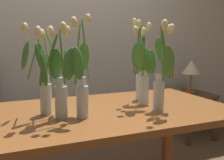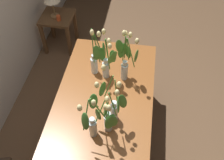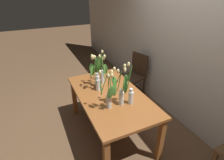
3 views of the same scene
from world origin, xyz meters
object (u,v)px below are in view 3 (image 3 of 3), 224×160
Objects in this scene: dining_table at (110,99)px; dining_chair at (136,73)px; tulip_vase_1 at (119,92)px; tulip_vase_0 at (98,79)px; tulip_vase_2 at (102,72)px; tulip_vase_3 at (109,94)px; tulip_vase_4 at (96,73)px; tulip_vase_5 at (129,90)px.

dining_chair is at bearing 130.73° from dining_table.
tulip_vase_1 is 1.51m from dining_chair.
dining_table is at bearing 31.13° from tulip_vase_0.
tulip_vase_0 is 1.10× the size of tulip_vase_2.
dining_table is 1.28m from dining_chair.
tulip_vase_3 is (0.04, -0.16, 0.05)m from tulip_vase_1.
tulip_vase_4 reaches higher than dining_chair.
tulip_vase_3 is at bearing -14.29° from tulip_vase_2.
tulip_vase_4 is 0.68m from tulip_vase_5.
dining_chair is (-1.10, 0.96, -0.40)m from tulip_vase_1.
tulip_vase_5 reaches higher than tulip_vase_2.
tulip_vase_3 is (0.31, -0.16, 0.32)m from dining_table.
dining_table is 0.46m from tulip_vase_4.
tulip_vase_2 reaches higher than tulip_vase_1.
tulip_vase_0 is at bearing -165.03° from tulip_vase_1.
tulip_vase_4 is at bearing -64.90° from dining_chair.
tulip_vase_3 reaches higher than tulip_vase_1.
tulip_vase_3 is 0.95× the size of tulip_vase_5.
tulip_vase_0 is at bearing 175.24° from tulip_vase_3.
tulip_vase_0 is at bearing -37.00° from tulip_vase_2.
dining_table is 0.47m from tulip_vase_3.
tulip_vase_0 is 0.62× the size of dining_chair.
tulip_vase_1 is (0.45, 0.12, -0.01)m from tulip_vase_0.
dining_chair is (-0.47, 0.95, -0.42)m from tulip_vase_2.
tulip_vase_3 is 1.66m from dining_chair.
tulip_vase_2 is 0.57× the size of dining_chair.
tulip_vase_4 is (0.03, -0.11, 0.01)m from tulip_vase_2.
tulip_vase_3 reaches higher than dining_table.
tulip_vase_3 is (0.67, -0.17, 0.02)m from tulip_vase_2.
tulip_vase_5 is (0.67, 0.11, 0.00)m from tulip_vase_2.
tulip_vase_5 is at bearing 68.44° from tulip_vase_1.
tulip_vase_3 reaches higher than tulip_vase_4.
tulip_vase_2 is 0.68m from tulip_vase_5.
tulip_vase_5 is (0.64, 0.22, -0.01)m from tulip_vase_4.
tulip_vase_0 reaches higher than tulip_vase_2.
tulip_vase_1 is 0.98× the size of tulip_vase_2.
tulip_vase_0 reaches higher than dining_chair.
tulip_vase_5 reaches higher than tulip_vase_4.
tulip_vase_1 is 0.17m from tulip_vase_3.
tulip_vase_5 is (0.50, 0.23, 0.02)m from tulip_vase_0.
tulip_vase_5 is (0.31, 0.12, 0.30)m from dining_table.
tulip_vase_2 is (-0.63, 0.01, 0.02)m from tulip_vase_1.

